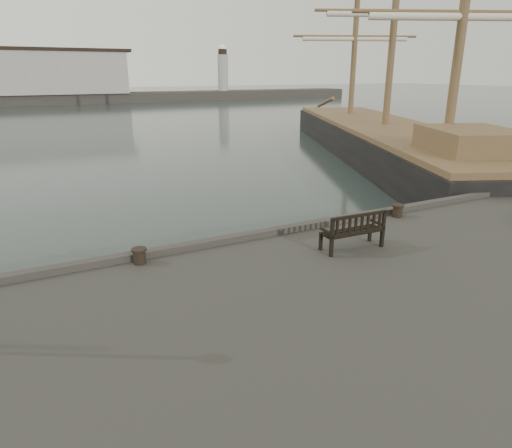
{
  "coord_description": "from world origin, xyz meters",
  "views": [
    {
      "loc": [
        -7.05,
        -11.25,
        6.14
      ],
      "look_at": [
        -1.45,
        -0.5,
        2.1
      ],
      "focal_mm": 32.0,
      "sensor_mm": 36.0,
      "label": 1
    }
  ],
  "objects_px": {
    "bench": "(352,237)",
    "bollard_right": "(398,211)",
    "tall_ship_main": "(383,147)",
    "bollard_left": "(139,256)"
  },
  "relations": [
    {
      "from": "bench",
      "to": "bollard_left",
      "type": "height_order",
      "value": "bench"
    },
    {
      "from": "bench",
      "to": "bollard_right",
      "type": "height_order",
      "value": "bench"
    },
    {
      "from": "bollard_left",
      "to": "bench",
      "type": "bearing_deg",
      "value": -17.15
    },
    {
      "from": "bollard_left",
      "to": "tall_ship_main",
      "type": "xyz_separation_m",
      "value": [
        22.48,
        15.73,
        -1.07
      ]
    },
    {
      "from": "tall_ship_main",
      "to": "bollard_left",
      "type": "bearing_deg",
      "value": -121.38
    },
    {
      "from": "bollard_right",
      "to": "bench",
      "type": "bearing_deg",
      "value": -153.36
    },
    {
      "from": "bollard_left",
      "to": "bollard_right",
      "type": "relative_size",
      "value": 0.96
    },
    {
      "from": "tall_ship_main",
      "to": "bench",
      "type": "bearing_deg",
      "value": -110.86
    },
    {
      "from": "bench",
      "to": "bollard_left",
      "type": "distance_m",
      "value": 5.64
    },
    {
      "from": "bench",
      "to": "bollard_right",
      "type": "bearing_deg",
      "value": 28.86
    }
  ]
}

